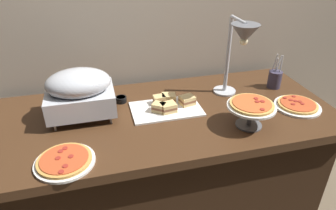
{
  "coord_description": "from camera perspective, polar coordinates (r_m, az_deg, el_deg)",
  "views": [
    {
      "loc": [
        -0.35,
        -1.4,
        1.64
      ],
      "look_at": [
        0.01,
        0.0,
        0.81
      ],
      "focal_mm": 32.44,
      "sensor_mm": 36.0,
      "label": 1
    }
  ],
  "objects": [
    {
      "name": "back_wall",
      "position": [
        1.99,
        -4.08,
        16.91
      ],
      "size": [
        4.4,
        0.04,
        2.4
      ],
      "primitive_type": "cube",
      "color": "tan",
      "rests_on": "ground_plane"
    },
    {
      "name": "pizza_plate_front",
      "position": [
        1.41,
        -18.84,
        -9.91
      ],
      "size": [
        0.26,
        0.26,
        0.03
      ],
      "color": "white",
      "rests_on": "buffet_table"
    },
    {
      "name": "ground_plane",
      "position": [
        2.19,
        -0.26,
        -18.8
      ],
      "size": [
        8.0,
        8.0,
        0.0
      ],
      "primitive_type": "plane",
      "color": "brown"
    },
    {
      "name": "buffet_table",
      "position": [
        1.91,
        -0.29,
        -11.14
      ],
      "size": [
        1.9,
        0.84,
        0.76
      ],
      "color": "#422816",
      "rests_on": "ground_plane"
    },
    {
      "name": "heat_lamp",
      "position": [
        1.7,
        13.53,
        11.56
      ],
      "size": [
        0.15,
        0.31,
        0.48
      ],
      "color": "#B7BABF",
      "rests_on": "buffet_table"
    },
    {
      "name": "sandwich_platter",
      "position": [
        1.72,
        0.05,
        -0.06
      ],
      "size": [
        0.39,
        0.24,
        0.06
      ],
      "color": "white",
      "rests_on": "buffet_table"
    },
    {
      "name": "pizza_plate_raised_stand",
      "position": [
        1.59,
        15.38,
        -0.44
      ],
      "size": [
        0.25,
        0.25,
        0.14
      ],
      "color": "#595B60",
      "rests_on": "buffet_table"
    },
    {
      "name": "pizza_plate_center",
      "position": [
        1.9,
        23.15,
        -0.05
      ],
      "size": [
        0.26,
        0.26,
        0.03
      ],
      "color": "white",
      "rests_on": "buffet_table"
    },
    {
      "name": "chafing_dish",
      "position": [
        1.66,
        -16.27,
        2.47
      ],
      "size": [
        0.35,
        0.27,
        0.27
      ],
      "color": "#B7BABF",
      "rests_on": "buffet_table"
    },
    {
      "name": "sauce_cup_near",
      "position": [
        1.82,
        -8.8,
        1.09
      ],
      "size": [
        0.06,
        0.06,
        0.03
      ],
      "color": "black",
      "rests_on": "buffet_table"
    },
    {
      "name": "utensil_holder",
      "position": [
        2.07,
        19.41,
        4.67
      ],
      "size": [
        0.08,
        0.08,
        0.23
      ],
      "color": "#383347",
      "rests_on": "buffet_table"
    }
  ]
}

